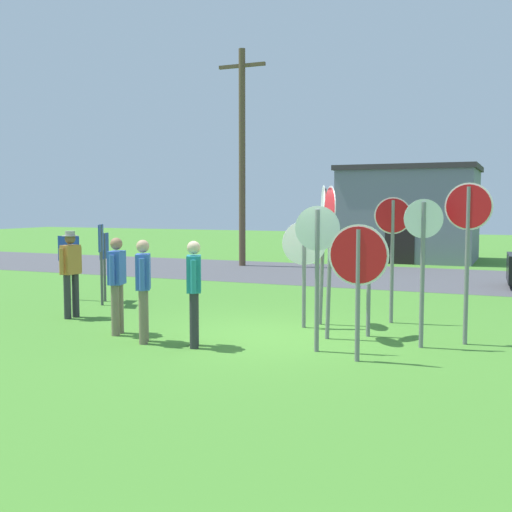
{
  "coord_description": "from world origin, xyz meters",
  "views": [
    {
      "loc": [
        3.92,
        -9.96,
        2.27
      ],
      "look_at": [
        -0.7,
        0.87,
        1.3
      ],
      "focal_mm": 44.4,
      "sensor_mm": 36.0,
      "label": 1
    }
  ],
  "objects_px": {
    "stop_sign_leaning_right": "(317,254)",
    "person_in_teal": "(194,288)",
    "stop_sign_rear_right": "(304,255)",
    "person_on_left": "(143,285)",
    "person_in_dark_shirt": "(71,269)",
    "stop_sign_leaning_left": "(330,234)",
    "stop_sign_center_cluster": "(468,234)",
    "stop_sign_tallest": "(393,238)",
    "stop_sign_low_front": "(323,230)",
    "stop_sign_rear_left": "(358,268)",
    "stop_sign_far_back": "(423,250)",
    "info_panel_middle": "(69,256)",
    "info_panel_leftmost": "(104,255)",
    "person_holding_notes": "(117,280)",
    "stop_sign_nearest": "(369,263)",
    "utility_pole": "(242,154)",
    "info_panel_rightmost": "(101,250)"
  },
  "relations": [
    {
      "from": "stop_sign_leaning_left",
      "to": "person_holding_notes",
      "type": "relative_size",
      "value": 1.52
    },
    {
      "from": "info_panel_leftmost",
      "to": "person_in_teal",
      "type": "bearing_deg",
      "value": -38.6
    },
    {
      "from": "person_in_teal",
      "to": "info_panel_rightmost",
      "type": "xyz_separation_m",
      "value": [
        -3.91,
        2.85,
        0.3
      ]
    },
    {
      "from": "stop_sign_rear_left",
      "to": "person_in_teal",
      "type": "relative_size",
      "value": 1.17
    },
    {
      "from": "stop_sign_rear_right",
      "to": "person_on_left",
      "type": "height_order",
      "value": "stop_sign_rear_right"
    },
    {
      "from": "stop_sign_nearest",
      "to": "utility_pole",
      "type": "bearing_deg",
      "value": 124.06
    },
    {
      "from": "person_on_left",
      "to": "stop_sign_center_cluster",
      "type": "bearing_deg",
      "value": 21.62
    },
    {
      "from": "info_panel_rightmost",
      "to": "stop_sign_far_back",
      "type": "bearing_deg",
      "value": -11.6
    },
    {
      "from": "stop_sign_rear_left",
      "to": "stop_sign_far_back",
      "type": "relative_size",
      "value": 0.84
    },
    {
      "from": "stop_sign_low_front",
      "to": "stop_sign_tallest",
      "type": "distance_m",
      "value": 1.36
    },
    {
      "from": "stop_sign_far_back",
      "to": "person_in_dark_shirt",
      "type": "distance_m",
      "value": 6.84
    },
    {
      "from": "stop_sign_leaning_left",
      "to": "stop_sign_leaning_right",
      "type": "distance_m",
      "value": 0.99
    },
    {
      "from": "stop_sign_rear_left",
      "to": "info_panel_rightmost",
      "type": "bearing_deg",
      "value": 157.15
    },
    {
      "from": "stop_sign_center_cluster",
      "to": "stop_sign_tallest",
      "type": "bearing_deg",
      "value": 136.39
    },
    {
      "from": "stop_sign_rear_left",
      "to": "stop_sign_low_front",
      "type": "xyz_separation_m",
      "value": [
        -1.3,
        2.51,
        0.44
      ]
    },
    {
      "from": "stop_sign_tallest",
      "to": "stop_sign_low_front",
      "type": "bearing_deg",
      "value": -150.55
    },
    {
      "from": "person_on_left",
      "to": "person_in_teal",
      "type": "xyz_separation_m",
      "value": [
        0.91,
        0.05,
        0.0
      ]
    },
    {
      "from": "stop_sign_leaning_right",
      "to": "info_panel_leftmost",
      "type": "relative_size",
      "value": 1.41
    },
    {
      "from": "stop_sign_leaning_left",
      "to": "stop_sign_center_cluster",
      "type": "xyz_separation_m",
      "value": [
        2.15,
        0.46,
        0.02
      ]
    },
    {
      "from": "stop_sign_leaning_left",
      "to": "info_panel_rightmost",
      "type": "relative_size",
      "value": 1.42
    },
    {
      "from": "stop_sign_far_back",
      "to": "info_panel_middle",
      "type": "distance_m",
      "value": 8.67
    },
    {
      "from": "stop_sign_leaning_right",
      "to": "info_panel_leftmost",
      "type": "xyz_separation_m",
      "value": [
        -6.08,
        2.88,
        -0.42
      ]
    },
    {
      "from": "stop_sign_rear_right",
      "to": "info_panel_rightmost",
      "type": "height_order",
      "value": "stop_sign_rear_right"
    },
    {
      "from": "stop_sign_far_back",
      "to": "person_in_teal",
      "type": "distance_m",
      "value": 3.65
    },
    {
      "from": "stop_sign_low_front",
      "to": "info_panel_middle",
      "type": "relative_size",
      "value": 1.73
    },
    {
      "from": "stop_sign_rear_left",
      "to": "stop_sign_low_front",
      "type": "height_order",
      "value": "stop_sign_low_front"
    },
    {
      "from": "stop_sign_leaning_right",
      "to": "stop_sign_rear_right",
      "type": "xyz_separation_m",
      "value": [
        -0.79,
        1.72,
        -0.18
      ]
    },
    {
      "from": "stop_sign_far_back",
      "to": "stop_sign_low_front",
      "type": "bearing_deg",
      "value": 148.27
    },
    {
      "from": "stop_sign_nearest",
      "to": "person_holding_notes",
      "type": "height_order",
      "value": "stop_sign_nearest"
    },
    {
      "from": "stop_sign_low_front",
      "to": "stop_sign_tallest",
      "type": "relative_size",
      "value": 1.09
    },
    {
      "from": "person_on_left",
      "to": "stop_sign_leaning_left",
      "type": "bearing_deg",
      "value": 28.53
    },
    {
      "from": "stop_sign_rear_left",
      "to": "person_on_left",
      "type": "height_order",
      "value": "stop_sign_rear_left"
    },
    {
      "from": "stop_sign_center_cluster",
      "to": "stop_sign_tallest",
      "type": "xyz_separation_m",
      "value": [
        -1.46,
        1.4,
        -0.16
      ]
    },
    {
      "from": "stop_sign_tallest",
      "to": "person_holding_notes",
      "type": "height_order",
      "value": "stop_sign_tallest"
    },
    {
      "from": "stop_sign_rear_right",
      "to": "info_panel_middle",
      "type": "distance_m",
      "value": 6.31
    },
    {
      "from": "stop_sign_far_back",
      "to": "person_holding_notes",
      "type": "bearing_deg",
      "value": -168.42
    },
    {
      "from": "stop_sign_low_front",
      "to": "person_in_dark_shirt",
      "type": "xyz_separation_m",
      "value": [
        -4.8,
        -1.31,
        -0.8
      ]
    },
    {
      "from": "person_holding_notes",
      "to": "person_on_left",
      "type": "bearing_deg",
      "value": -25.91
    },
    {
      "from": "stop_sign_rear_left",
      "to": "info_panel_rightmost",
      "type": "distance_m",
      "value": 7.07
    },
    {
      "from": "person_in_dark_shirt",
      "to": "stop_sign_leaning_left",
      "type": "bearing_deg",
      "value": 1.32
    },
    {
      "from": "stop_sign_tallest",
      "to": "person_in_teal",
      "type": "bearing_deg",
      "value": -127.19
    },
    {
      "from": "stop_sign_leaning_right",
      "to": "person_in_teal",
      "type": "relative_size",
      "value": 1.33
    },
    {
      "from": "person_on_left",
      "to": "info_panel_middle",
      "type": "bearing_deg",
      "value": 142.15
    },
    {
      "from": "person_in_teal",
      "to": "utility_pole",
      "type": "bearing_deg",
      "value": 111.03
    },
    {
      "from": "person_on_left",
      "to": "stop_sign_rear_left",
      "type": "bearing_deg",
      "value": 2.47
    },
    {
      "from": "stop_sign_rear_left",
      "to": "person_holding_notes",
      "type": "distance_m",
      "value": 4.34
    },
    {
      "from": "stop_sign_leaning_right",
      "to": "stop_sign_rear_right",
      "type": "relative_size",
      "value": 1.14
    },
    {
      "from": "info_panel_rightmost",
      "to": "info_panel_leftmost",
      "type": "bearing_deg",
      "value": 120.1
    },
    {
      "from": "stop_sign_rear_right",
      "to": "stop_sign_nearest",
      "type": "bearing_deg",
      "value": -13.88
    },
    {
      "from": "stop_sign_low_front",
      "to": "info_panel_leftmost",
      "type": "height_order",
      "value": "stop_sign_low_front"
    }
  ]
}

